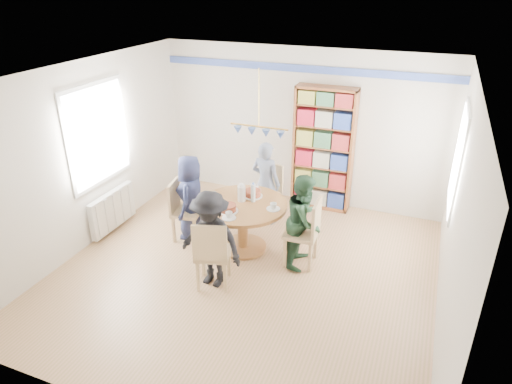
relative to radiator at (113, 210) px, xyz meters
The scene contains 14 objects.
ground 2.46m from the radiator, ahead, with size 5.00×5.00×0.00m, color tan.
room_shell 2.58m from the radiator, 14.73° to the left, with size 5.00×5.00×5.00m.
radiator is the anchor object (origin of this frame).
dining_table 2.17m from the radiator, ahead, with size 1.30×1.30×0.75m.
chair_left 1.18m from the radiator, ahead, with size 0.48×0.48×0.94m.
chair_right 3.15m from the radiator, ahead, with size 0.46×0.46×1.01m.
chair_far 2.53m from the radiator, 31.46° to the left, with size 0.53×0.53×0.94m.
chair_near 2.30m from the radiator, 19.64° to the right, with size 0.54×0.54×0.99m.
person_left 1.35m from the radiator, 13.07° to the left, with size 0.65×0.43×1.34m, color #191E38.
person_right 3.11m from the radiator, ahead, with size 0.66×0.51×1.35m, color #1B3722.
person_far 2.48m from the radiator, 28.19° to the left, with size 0.51×0.33×1.39m, color gray.
person_near 2.25m from the radiator, 18.20° to the right, with size 0.87×0.50×1.34m, color black.
bookshelf 3.59m from the radiator, 35.42° to the left, with size 1.01×0.30×2.13m.
tableware 2.19m from the radiator, ahead, with size 1.14×1.14×0.30m.
Camera 1 is at (2.07, -4.82, 3.75)m, focal length 32.00 mm.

